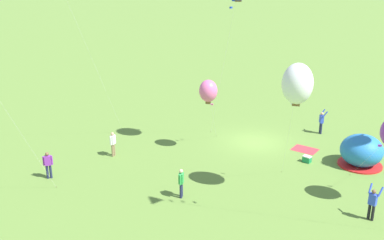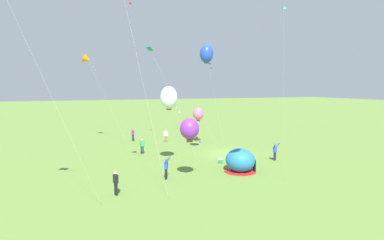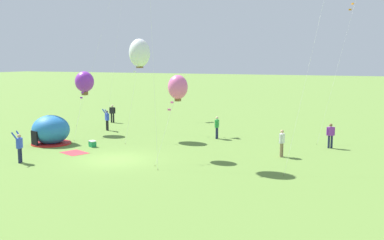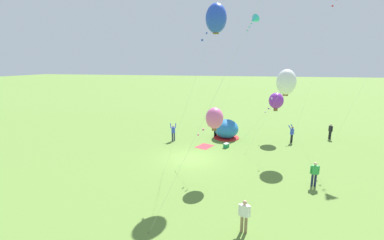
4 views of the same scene
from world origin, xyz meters
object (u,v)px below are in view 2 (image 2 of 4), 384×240
Objects in this scene: person_with_toddler at (142,146)px; kite_blue at (207,54)px; kite_teal at (152,52)px; person_watching_sky at (133,134)px; person_arms_raised at (166,167)px; kite_pink at (198,114)px; popup_tent at (240,161)px; kite_white at (169,98)px; person_far_back at (166,135)px; cooler_box at (220,161)px; person_near_tent at (116,182)px; person_center_field at (275,151)px; kite_orange at (87,59)px; kite_purple at (190,129)px.

person_with_toddler is 0.14× the size of kite_blue.
person_watching_sky is at bearing 92.17° from kite_teal.
kite_pink is (9.95, -6.80, 3.37)m from person_arms_raised.
popup_tent is 10.68m from kite_pink.
popup_tent is 12.30m from person_with_toddler.
kite_white is (4.17, -1.48, 5.56)m from person_arms_raised.
popup_tent is 1.49× the size of person_arms_raised.
person_far_back is 13.44m from kite_white.
cooler_box is at bearing -158.12° from person_watching_sky.
person_center_field is at bearing -74.91° from person_near_tent.
kite_blue is 1.61× the size of kite_white.
kite_pink is 12.35m from kite_teal.
kite_orange reaches higher than cooler_box.
popup_tent is 3.47m from cooler_box.
kite_white is (6.47, -5.79, 5.59)m from person_near_tent.
kite_orange is at bearing 2.69° from person_near_tent.
person_arms_raised is at bearing 164.52° from person_far_back.
kite_purple is at bearing -176.02° from person_watching_sky.
kite_white is at bearing -41.82° from person_near_tent.
person_near_tent is (-5.48, 10.81, 0.74)m from cooler_box.
person_watching_sky is 11.75m from kite_orange.
kite_pink is at bearing -34.35° from person_arms_raised.
person_arms_raised is 1.10× the size of person_far_back.
kite_purple is at bearing 149.50° from kite_blue.
cooler_box is 7.95m from kite_pink.
kite_purple is 0.39× the size of kite_teal.
popup_tent is 1.63× the size of person_far_back.
kite_blue reaches higher than cooler_box.
popup_tent is at bearing 113.43° from person_center_field.
kite_purple is (-9.10, 5.36, -7.02)m from kite_blue.
person_center_field is 1.10× the size of person_watching_sky.
kite_white is at bearing -165.64° from person_with_toddler.
person_arms_raised reaches higher than cooler_box.
popup_tent is at bearing -146.22° from person_with_toddler.
kite_pink reaches higher than cooler_box.
popup_tent reaches higher than person_center_field.
person_with_toddler is (10.23, 6.84, -0.03)m from popup_tent.
person_far_back is at bearing -15.48° from person_arms_raised.
kite_blue is 7.13m from kite_pink.
kite_orange is at bearing 19.01° from kite_purple.
kite_blue is at bearing -104.83° from person_with_toddler.
person_far_back is at bearing 21.28° from kite_pink.
cooler_box is 0.13× the size of kite_purple.
person_watching_sky is at bearing 19.10° from popup_tent.
cooler_box is 0.13× the size of kite_pink.
person_center_field reaches higher than person_watching_sky.
person_arms_raised is 0.16× the size of kite_orange.
kite_pink is (-9.51, -12.12, -6.84)m from kite_orange.
popup_tent reaches higher than person_with_toddler.
popup_tent is 13.23m from kite_blue.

